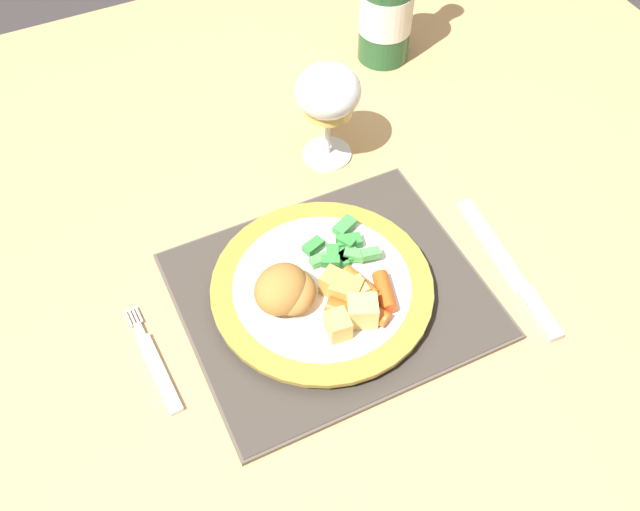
# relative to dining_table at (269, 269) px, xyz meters

# --- Properties ---
(ground_plane) EXTENTS (6.00, 6.00, 0.00)m
(ground_plane) POSITION_rel_dining_table_xyz_m (0.00, 0.00, -0.66)
(ground_plane) COLOR #383333
(dining_table) EXTENTS (1.43, 1.08, 0.74)m
(dining_table) POSITION_rel_dining_table_xyz_m (0.00, 0.00, 0.00)
(dining_table) COLOR tan
(dining_table) RESTS_ON ground
(placemat) EXTENTS (0.33, 0.28, 0.01)m
(placemat) POSITION_rel_dining_table_xyz_m (0.03, -0.12, 0.08)
(placemat) COLOR brown
(placemat) RESTS_ON dining_table
(dinner_plate) EXTENTS (0.24, 0.24, 0.02)m
(dinner_plate) POSITION_rel_dining_table_xyz_m (0.02, -0.11, 0.09)
(dinner_plate) COLOR white
(dinner_plate) RESTS_ON placemat
(breaded_croquettes) EXTENTS (0.09, 0.08, 0.04)m
(breaded_croquettes) POSITION_rel_dining_table_xyz_m (-0.02, -0.12, 0.12)
(breaded_croquettes) COLOR #A87033
(breaded_croquettes) RESTS_ON dinner_plate
(green_beans_pile) EXTENTS (0.08, 0.07, 0.02)m
(green_beans_pile) POSITION_rel_dining_table_xyz_m (0.06, -0.09, 0.11)
(green_beans_pile) COLOR #338438
(green_beans_pile) RESTS_ON dinner_plate
(glazed_carrots) EXTENTS (0.09, 0.08, 0.02)m
(glazed_carrots) POSITION_rel_dining_table_xyz_m (0.05, -0.16, 0.11)
(glazed_carrots) COLOR #CC5119
(glazed_carrots) RESTS_ON dinner_plate
(fork) EXTENTS (0.02, 0.14, 0.01)m
(fork) POSITION_rel_dining_table_xyz_m (-0.17, -0.12, 0.08)
(fork) COLOR silver
(fork) RESTS_ON dining_table
(table_knife) EXTENTS (0.04, 0.21, 0.01)m
(table_knife) POSITION_rel_dining_table_xyz_m (0.23, -0.19, 0.08)
(table_knife) COLOR silver
(table_knife) RESTS_ON dining_table
(wine_glass) EXTENTS (0.08, 0.08, 0.14)m
(wine_glass) POSITION_rel_dining_table_xyz_m (0.12, 0.09, 0.17)
(wine_glass) COLOR silver
(wine_glass) RESTS_ON dining_table
(roast_potatoes) EXTENTS (0.06, 0.08, 0.03)m
(roast_potatoes) POSITION_rel_dining_table_xyz_m (0.03, -0.15, 0.12)
(roast_potatoes) COLOR #DBB256
(roast_potatoes) RESTS_ON dinner_plate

